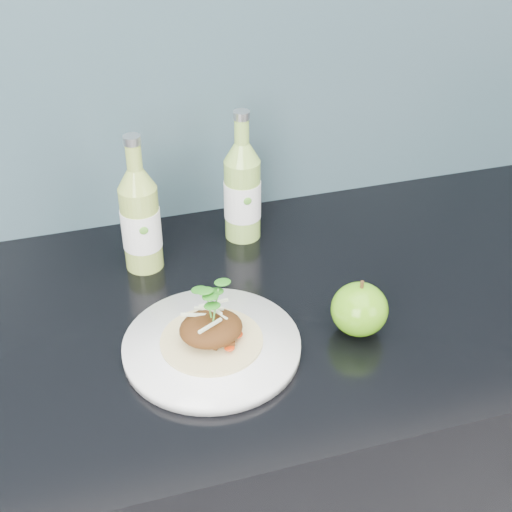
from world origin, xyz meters
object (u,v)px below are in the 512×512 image
(cider_bottle_left, at_px, (140,219))
(green_apple, at_px, (359,309))
(cider_bottle_right, at_px, (242,191))
(dinner_plate, at_px, (212,346))

(cider_bottle_left, bearing_deg, green_apple, -40.66)
(cider_bottle_left, distance_m, cider_bottle_right, 0.18)
(green_apple, xyz_separation_m, cider_bottle_left, (-0.26, 0.24, 0.05))
(dinner_plate, xyz_separation_m, cider_bottle_left, (-0.05, 0.23, 0.08))
(cider_bottle_left, relative_size, cider_bottle_right, 1.00)
(dinner_plate, distance_m, cider_bottle_left, 0.25)
(cider_bottle_right, bearing_deg, dinner_plate, -91.02)
(dinner_plate, xyz_separation_m, green_apple, (0.21, -0.02, 0.03))
(green_apple, bearing_deg, cider_bottle_left, 136.68)
(dinner_plate, distance_m, cider_bottle_right, 0.30)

